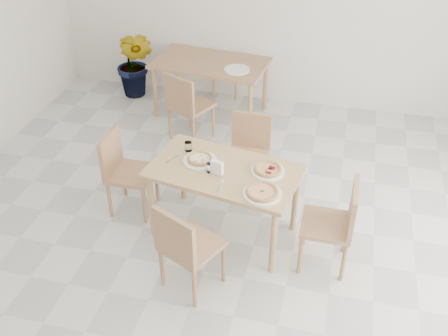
% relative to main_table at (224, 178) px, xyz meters
% --- Properties ---
extents(main_table, '(1.48, 1.00, 0.75)m').
position_rel_main_table_xyz_m(main_table, '(0.00, 0.00, 0.00)').
color(main_table, tan).
rests_on(main_table, ground).
extents(chair_south, '(0.59, 0.59, 0.89)m').
position_rel_main_table_xyz_m(chair_south, '(-0.14, -0.80, -0.14)').
color(chair_south, '#A67853').
rests_on(chair_south, ground).
extents(chair_north, '(0.45, 0.45, 0.86)m').
position_rel_main_table_xyz_m(chair_north, '(0.07, 0.80, -0.16)').
color(chair_north, '#A67853').
rests_on(chair_north, ground).
extents(chair_west, '(0.44, 0.44, 0.88)m').
position_rel_main_table_xyz_m(chair_west, '(-1.07, 0.13, -0.15)').
color(chair_west, '#A67853').
rests_on(chair_west, ground).
extents(chair_east, '(0.44, 0.44, 0.89)m').
position_rel_main_table_xyz_m(chair_east, '(1.06, -0.19, -0.14)').
color(chair_east, '#A67853').
rests_on(chair_east, ground).
extents(plate_margherita, '(0.34, 0.34, 0.02)m').
position_rel_main_table_xyz_m(plate_margherita, '(0.41, -0.28, 0.10)').
color(plate_margherita, white).
rests_on(plate_margherita, main_table).
extents(plate_mushroom, '(0.32, 0.32, 0.02)m').
position_rel_main_table_xyz_m(plate_mushroom, '(-0.25, 0.08, 0.10)').
color(plate_mushroom, white).
rests_on(plate_mushroom, main_table).
extents(plate_pepperoni, '(0.31, 0.31, 0.02)m').
position_rel_main_table_xyz_m(plate_pepperoni, '(0.39, 0.06, 0.10)').
color(plate_pepperoni, white).
rests_on(plate_pepperoni, main_table).
extents(pizza_margherita, '(0.34, 0.34, 0.03)m').
position_rel_main_table_xyz_m(pizza_margherita, '(0.41, -0.28, 0.12)').
color(pizza_margherita, tan).
rests_on(pizza_margherita, plate_margherita).
extents(pizza_mushroom, '(0.29, 0.29, 0.03)m').
position_rel_main_table_xyz_m(pizza_mushroom, '(-0.25, 0.08, 0.13)').
color(pizza_mushroom, tan).
rests_on(pizza_mushroom, plate_mushroom).
extents(pizza_pepperoni, '(0.27, 0.27, 0.03)m').
position_rel_main_table_xyz_m(pizza_pepperoni, '(0.39, 0.06, 0.13)').
color(pizza_pepperoni, tan).
rests_on(pizza_pepperoni, plate_pepperoni).
extents(tumbler_a, '(0.07, 0.07, 0.09)m').
position_rel_main_table_xyz_m(tumbler_a, '(-0.11, -0.06, 0.14)').
color(tumbler_a, white).
rests_on(tumbler_a, main_table).
extents(tumbler_b, '(0.07, 0.07, 0.09)m').
position_rel_main_table_xyz_m(tumbler_b, '(-0.41, 0.23, 0.14)').
color(tumbler_b, white).
rests_on(tumbler_b, main_table).
extents(napkin_holder, '(0.13, 0.09, 0.14)m').
position_rel_main_table_xyz_m(napkin_holder, '(-0.04, -0.08, 0.16)').
color(napkin_holder, silver).
rests_on(napkin_holder, main_table).
extents(fork_a, '(0.10, 0.17, 0.01)m').
position_rel_main_table_xyz_m(fork_a, '(-0.51, 0.05, 0.10)').
color(fork_a, silver).
rests_on(fork_a, main_table).
extents(fork_b, '(0.02, 0.20, 0.01)m').
position_rel_main_table_xyz_m(fork_b, '(0.03, -0.25, 0.10)').
color(fork_b, silver).
rests_on(fork_b, main_table).
extents(second_table, '(1.54, 0.98, 0.75)m').
position_rel_main_table_xyz_m(second_table, '(-0.76, 2.33, 0.01)').
color(second_table, '#A67853').
rests_on(second_table, ground).
extents(chair_back_s, '(0.59, 0.59, 0.91)m').
position_rel_main_table_xyz_m(chair_back_s, '(-0.85, 1.56, -0.13)').
color(chair_back_s, '#A67853').
rests_on(chair_back_s, ground).
extents(chair_back_n, '(0.49, 0.49, 0.83)m').
position_rel_main_table_xyz_m(chair_back_n, '(-0.63, 3.05, -0.17)').
color(chair_back_n, '#A67853').
rests_on(chair_back_n, ground).
extents(plate_empty, '(0.32, 0.32, 0.02)m').
position_rel_main_table_xyz_m(plate_empty, '(-0.36, 2.15, 0.10)').
color(plate_empty, white).
rests_on(plate_empty, second_table).
extents(potted_plant, '(0.62, 0.53, 0.99)m').
position_rel_main_table_xyz_m(potted_plant, '(-1.92, 2.58, -0.16)').
color(potted_plant, '#315E1C').
rests_on(potted_plant, ground).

